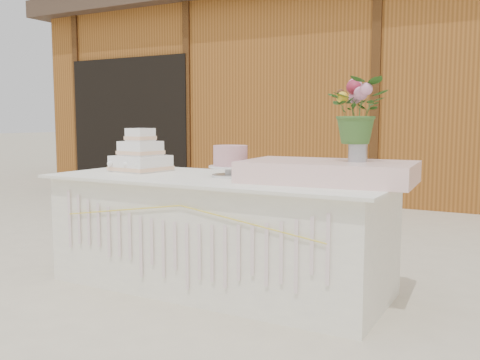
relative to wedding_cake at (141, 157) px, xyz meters
The scene contains 9 objects.
ground 1.15m from the wedding_cake, ahead, with size 80.00×80.00×0.00m, color beige.
barn 6.02m from the wedding_cake, 83.03° to the left, with size 12.60×4.60×3.30m.
cake_table 0.89m from the wedding_cake, ahead, with size 2.40×1.00×0.77m.
wedding_cake is the anchor object (origin of this frame).
pink_cake_stand 0.80m from the wedding_cake, ahead, with size 0.30×0.30×0.22m.
satin_runner 1.50m from the wedding_cake, ahead, with size 1.05×0.61×0.13m, color beige.
flower_vase 1.67m from the wedding_cake, ahead, with size 0.12×0.12×0.16m, color #ABABAF.
bouquet 1.71m from the wedding_cake, ahead, with size 0.36×0.31×0.40m, color #366126.
loose_flowers 0.29m from the wedding_cake, behind, with size 0.12×0.29×0.02m, color #FE9BBF, non-canonical shape.
Camera 1 is at (1.88, -3.10, 1.16)m, focal length 40.00 mm.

